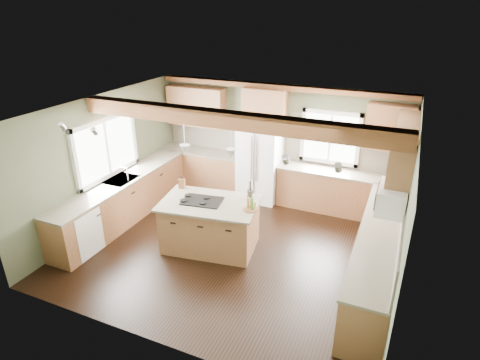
% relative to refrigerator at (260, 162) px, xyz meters
% --- Properties ---
extents(floor, '(5.60, 5.60, 0.00)m').
position_rel_refrigerator_xyz_m(floor, '(0.30, -2.12, -0.90)').
color(floor, black).
rests_on(floor, ground).
extents(ceiling, '(5.60, 5.60, 0.00)m').
position_rel_refrigerator_xyz_m(ceiling, '(0.30, -2.12, 1.70)').
color(ceiling, silver).
rests_on(ceiling, wall_back).
extents(wall_back, '(5.60, 0.00, 5.60)m').
position_rel_refrigerator_xyz_m(wall_back, '(0.30, 0.38, 0.40)').
color(wall_back, '#484D37').
rests_on(wall_back, ground).
extents(wall_left, '(0.00, 5.00, 5.00)m').
position_rel_refrigerator_xyz_m(wall_left, '(-2.50, -2.12, 0.40)').
color(wall_left, '#484D37').
rests_on(wall_left, ground).
extents(wall_right, '(0.00, 5.00, 5.00)m').
position_rel_refrigerator_xyz_m(wall_right, '(3.10, -2.12, 0.40)').
color(wall_right, '#484D37').
rests_on(wall_right, ground).
extents(ceiling_beam, '(5.55, 0.26, 0.26)m').
position_rel_refrigerator_xyz_m(ceiling_beam, '(0.30, -2.26, 1.57)').
color(ceiling_beam, '#5A2E19').
rests_on(ceiling_beam, ceiling).
extents(soffit_trim, '(5.55, 0.20, 0.10)m').
position_rel_refrigerator_xyz_m(soffit_trim, '(0.30, 0.28, 1.64)').
color(soffit_trim, '#5A2E19').
rests_on(soffit_trim, ceiling).
extents(backsplash_back, '(5.58, 0.03, 0.58)m').
position_rel_refrigerator_xyz_m(backsplash_back, '(0.30, 0.36, 0.31)').
color(backsplash_back, brown).
rests_on(backsplash_back, wall_back).
extents(backsplash_right, '(0.03, 3.70, 0.58)m').
position_rel_refrigerator_xyz_m(backsplash_right, '(3.08, -2.07, 0.31)').
color(backsplash_right, brown).
rests_on(backsplash_right, wall_right).
extents(base_cab_back_left, '(2.02, 0.60, 0.88)m').
position_rel_refrigerator_xyz_m(base_cab_back_left, '(-1.49, 0.08, -0.46)').
color(base_cab_back_left, brown).
rests_on(base_cab_back_left, floor).
extents(counter_back_left, '(2.06, 0.64, 0.04)m').
position_rel_refrigerator_xyz_m(counter_back_left, '(-1.49, 0.08, 0.00)').
color(counter_back_left, '#443E32').
rests_on(counter_back_left, base_cab_back_left).
extents(base_cab_back_right, '(2.62, 0.60, 0.88)m').
position_rel_refrigerator_xyz_m(base_cab_back_right, '(1.79, 0.08, -0.46)').
color(base_cab_back_right, brown).
rests_on(base_cab_back_right, floor).
extents(counter_back_right, '(2.66, 0.64, 0.04)m').
position_rel_refrigerator_xyz_m(counter_back_right, '(1.79, 0.08, 0.00)').
color(counter_back_right, '#443E32').
rests_on(counter_back_right, base_cab_back_right).
extents(base_cab_left, '(0.60, 3.70, 0.88)m').
position_rel_refrigerator_xyz_m(base_cab_left, '(-2.20, -2.07, -0.46)').
color(base_cab_left, brown).
rests_on(base_cab_left, floor).
extents(counter_left, '(0.64, 3.74, 0.04)m').
position_rel_refrigerator_xyz_m(counter_left, '(-2.20, -2.07, 0.00)').
color(counter_left, '#443E32').
rests_on(counter_left, base_cab_left).
extents(base_cab_right, '(0.60, 3.70, 0.88)m').
position_rel_refrigerator_xyz_m(base_cab_right, '(2.80, -2.07, -0.46)').
color(base_cab_right, brown).
rests_on(base_cab_right, floor).
extents(counter_right, '(0.64, 3.74, 0.04)m').
position_rel_refrigerator_xyz_m(counter_right, '(2.80, -2.07, 0.00)').
color(counter_right, '#443E32').
rests_on(counter_right, base_cab_right).
extents(upper_cab_back_left, '(1.40, 0.35, 0.90)m').
position_rel_refrigerator_xyz_m(upper_cab_back_left, '(-1.69, 0.21, 1.05)').
color(upper_cab_back_left, brown).
rests_on(upper_cab_back_left, wall_back).
extents(upper_cab_over_fridge, '(0.96, 0.35, 0.70)m').
position_rel_refrigerator_xyz_m(upper_cab_over_fridge, '(-0.00, 0.21, 1.25)').
color(upper_cab_over_fridge, brown).
rests_on(upper_cab_over_fridge, wall_back).
extents(upper_cab_right, '(0.35, 2.20, 0.90)m').
position_rel_refrigerator_xyz_m(upper_cab_right, '(2.92, -1.22, 1.05)').
color(upper_cab_right, brown).
rests_on(upper_cab_right, wall_right).
extents(upper_cab_back_corner, '(0.90, 0.35, 0.90)m').
position_rel_refrigerator_xyz_m(upper_cab_back_corner, '(2.60, 0.21, 1.05)').
color(upper_cab_back_corner, brown).
rests_on(upper_cab_back_corner, wall_back).
extents(window_left, '(0.04, 1.60, 1.05)m').
position_rel_refrigerator_xyz_m(window_left, '(-2.48, -2.07, 0.65)').
color(window_left, white).
rests_on(window_left, wall_left).
extents(window_back, '(1.10, 0.04, 1.00)m').
position_rel_refrigerator_xyz_m(window_back, '(1.45, 0.36, 0.65)').
color(window_back, white).
rests_on(window_back, wall_back).
extents(sink, '(0.50, 0.65, 0.03)m').
position_rel_refrigerator_xyz_m(sink, '(-2.20, -2.07, 0.01)').
color(sink, '#262628').
rests_on(sink, counter_left).
extents(faucet, '(0.02, 0.02, 0.28)m').
position_rel_refrigerator_xyz_m(faucet, '(-2.02, -2.07, 0.15)').
color(faucet, '#B2B2B7').
rests_on(faucet, sink).
extents(dishwasher, '(0.60, 0.60, 0.84)m').
position_rel_refrigerator_xyz_m(dishwasher, '(-2.19, -3.37, -0.47)').
color(dishwasher, white).
rests_on(dishwasher, floor).
extents(oven, '(0.60, 0.72, 0.84)m').
position_rel_refrigerator_xyz_m(oven, '(2.79, -3.37, -0.47)').
color(oven, white).
rests_on(oven, floor).
extents(microwave, '(0.40, 0.70, 0.38)m').
position_rel_refrigerator_xyz_m(microwave, '(2.88, -2.17, 0.65)').
color(microwave, white).
rests_on(microwave, wall_right).
extents(pendant_left, '(0.18, 0.18, 0.16)m').
position_rel_refrigerator_xyz_m(pendant_left, '(-0.50, -2.32, 0.98)').
color(pendant_left, '#B2B2B7').
rests_on(pendant_left, ceiling).
extents(pendant_right, '(0.18, 0.18, 0.16)m').
position_rel_refrigerator_xyz_m(pendant_right, '(0.30, -2.20, 0.98)').
color(pendant_right, '#B2B2B7').
rests_on(pendant_right, ceiling).
extents(refrigerator, '(0.90, 0.74, 1.80)m').
position_rel_refrigerator_xyz_m(refrigerator, '(0.00, 0.00, 0.00)').
color(refrigerator, white).
rests_on(refrigerator, floor).
extents(island, '(1.75, 1.23, 0.88)m').
position_rel_refrigerator_xyz_m(island, '(-0.10, -2.26, -0.46)').
color(island, brown).
rests_on(island, floor).
extents(island_top, '(1.88, 1.35, 0.04)m').
position_rel_refrigerator_xyz_m(island_top, '(-0.10, -2.26, 0.00)').
color(island_top, '#443E32').
rests_on(island_top, island).
extents(cooktop, '(0.77, 0.57, 0.02)m').
position_rel_refrigerator_xyz_m(cooktop, '(-0.23, -2.28, 0.03)').
color(cooktop, black).
rests_on(cooktop, island_top).
extents(knife_block, '(0.13, 0.11, 0.19)m').
position_rel_refrigerator_xyz_m(knife_block, '(-0.86, -1.94, 0.11)').
color(knife_block, brown).
rests_on(knife_block, island_top).
extents(utensil_crock, '(0.13, 0.13, 0.14)m').
position_rel_refrigerator_xyz_m(utensil_crock, '(0.48, -1.79, 0.09)').
color(utensil_crock, '#473C39').
rests_on(utensil_crock, island_top).
extents(bottle_tray, '(0.33, 0.33, 0.23)m').
position_rel_refrigerator_xyz_m(bottle_tray, '(0.67, -2.24, 0.14)').
color(bottle_tray, brown).
rests_on(bottle_tray, island_top).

